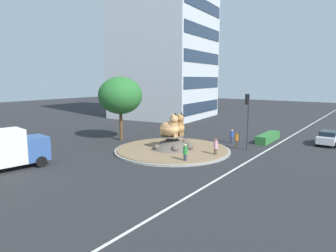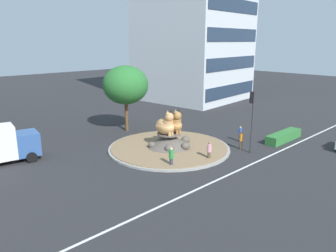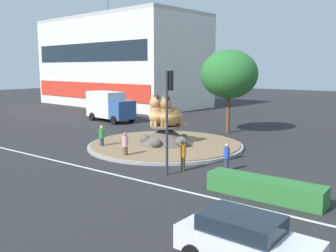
% 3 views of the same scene
% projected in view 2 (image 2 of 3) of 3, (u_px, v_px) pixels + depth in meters
% --- Properties ---
extents(ground_plane, '(160.00, 160.00, 0.00)m').
position_uv_depth(ground_plane, '(169.00, 149.00, 31.21)').
color(ground_plane, '#28282B').
extents(lane_centreline, '(112.00, 0.20, 0.01)m').
position_uv_depth(lane_centreline, '(236.00, 171.00, 25.82)').
color(lane_centreline, silver).
rests_on(lane_centreline, ground).
extents(roundabout_island, '(11.58, 11.58, 1.58)m').
position_uv_depth(roundabout_island, '(169.00, 144.00, 31.08)').
color(roundabout_island, gray).
rests_on(roundabout_island, ground).
extents(cat_statue_calico, '(1.45, 2.36, 2.40)m').
position_uv_depth(cat_statue_calico, '(166.00, 125.00, 30.15)').
color(cat_statue_calico, tan).
rests_on(cat_statue_calico, roundabout_island).
extents(cat_statue_tabby, '(1.61, 2.34, 2.35)m').
position_uv_depth(cat_statue_tabby, '(174.00, 124.00, 30.83)').
color(cat_statue_tabby, '#9E703D').
rests_on(cat_statue_tabby, roundabout_island).
extents(traffic_light_mast, '(0.35, 0.46, 5.70)m').
position_uv_depth(traffic_light_mast, '(252.00, 111.00, 29.19)').
color(traffic_light_mast, '#2D2D33').
rests_on(traffic_light_mast, ground).
extents(office_tower, '(17.27, 17.15, 30.55)m').
position_uv_depth(office_tower, '(194.00, 9.00, 54.62)').
color(office_tower, silver).
rests_on(office_tower, ground).
extents(clipped_hedge_strip, '(5.35, 1.20, 0.90)m').
position_uv_depth(clipped_hedge_strip, '(284.00, 137.00, 33.63)').
color(clipped_hedge_strip, '#2D7033').
rests_on(clipped_hedge_strip, ground).
extents(broadleaf_tree_behind_island, '(5.08, 5.08, 7.45)m').
position_uv_depth(broadleaf_tree_behind_island, '(126.00, 85.00, 36.15)').
color(broadleaf_tree_behind_island, brown).
rests_on(broadleaf_tree_behind_island, ground).
extents(pedestrian_green_shirt, '(0.38, 0.38, 1.72)m').
position_uv_depth(pedestrian_green_shirt, '(171.00, 157.00, 26.42)').
color(pedestrian_green_shirt, '#33384C').
rests_on(pedestrian_green_shirt, ground).
extents(pedestrian_pink_shirt, '(0.38, 0.38, 1.75)m').
position_uv_depth(pedestrian_pink_shirt, '(209.00, 151.00, 27.90)').
color(pedestrian_pink_shirt, brown).
rests_on(pedestrian_pink_shirt, ground).
extents(pedestrian_blue_shirt, '(0.34, 0.34, 1.60)m').
position_uv_depth(pedestrian_blue_shirt, '(240.00, 134.00, 33.26)').
color(pedestrian_blue_shirt, '#33384C').
rests_on(pedestrian_blue_shirt, ground).
extents(pedestrian_orange_shirt, '(0.34, 0.34, 1.78)m').
position_uv_depth(pedestrian_orange_shirt, '(241.00, 140.00, 30.87)').
color(pedestrian_orange_shirt, brown).
rests_on(pedestrian_orange_shirt, ground).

